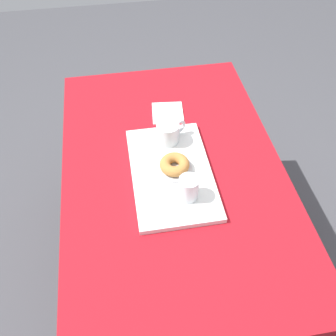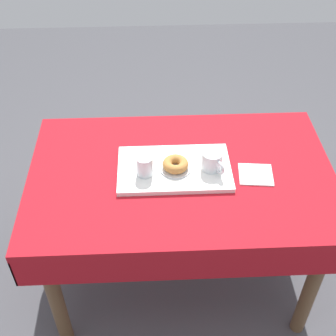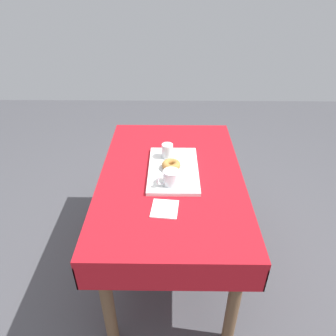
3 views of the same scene
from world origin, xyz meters
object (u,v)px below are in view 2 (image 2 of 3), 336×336
at_px(donut_plate_left, 176,169).
at_px(paper_napkin, 256,175).
at_px(sugar_donut_left, 176,165).
at_px(dining_table, 181,191).
at_px(water_glass_near, 145,167).
at_px(serving_tray, 174,169).
at_px(tea_mug_left, 212,161).

distance_m(donut_plate_left, paper_napkin, 0.33).
bearing_deg(sugar_donut_left, dining_table, 9.61).
relative_size(water_glass_near, donut_plate_left, 0.68).
relative_size(dining_table, paper_napkin, 9.25).
xyz_separation_m(dining_table, donut_plate_left, (-0.03, -0.00, 0.13)).
bearing_deg(serving_tray, donut_plate_left, -76.69).
relative_size(dining_table, sugar_donut_left, 12.00).
bearing_deg(paper_napkin, tea_mug_left, 170.51).
bearing_deg(dining_table, tea_mug_left, 0.04).
bearing_deg(donut_plate_left, sugar_donut_left, 0.00).
bearing_deg(sugar_donut_left, tea_mug_left, 1.71).
bearing_deg(paper_napkin, sugar_donut_left, 175.52).
bearing_deg(water_glass_near, sugar_donut_left, 8.75).
distance_m(sugar_donut_left, paper_napkin, 0.33).
height_order(serving_tray, tea_mug_left, tea_mug_left).
distance_m(serving_tray, water_glass_near, 0.14).
distance_m(serving_tray, tea_mug_left, 0.16).
height_order(dining_table, serving_tray, serving_tray).
bearing_deg(donut_plate_left, paper_napkin, -4.48).
height_order(dining_table, paper_napkin, paper_napkin).
bearing_deg(serving_tray, sugar_donut_left, -76.69).
height_order(donut_plate_left, sugar_donut_left, sugar_donut_left).
relative_size(dining_table, water_glass_near, 14.68).
distance_m(water_glass_near, sugar_donut_left, 0.13).
bearing_deg(tea_mug_left, dining_table, -179.96).
distance_m(tea_mug_left, donut_plate_left, 0.15).
bearing_deg(paper_napkin, water_glass_near, 179.18).
xyz_separation_m(donut_plate_left, paper_napkin, (0.33, -0.03, -0.02)).
relative_size(water_glass_near, sugar_donut_left, 0.82).
xyz_separation_m(serving_tray, water_glass_near, (-0.12, -0.04, 0.05)).
height_order(serving_tray, donut_plate_left, donut_plate_left).
relative_size(dining_table, serving_tray, 2.72).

